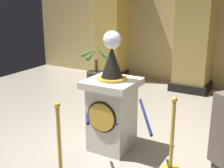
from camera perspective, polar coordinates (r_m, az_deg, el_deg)
The scene contains 9 objects.
ground_plane at distance 4.36m, azimuth 0.63°, elevation -14.50°, with size 10.15×10.15×0.00m, color #9E9384.
back_wall at distance 7.80m, azimuth 16.71°, elevation 13.32°, with size 10.15×0.16×3.81m, color tan.
pedestal_clock at distance 4.40m, azimuth -0.03°, elevation -4.12°, with size 0.72×0.72×1.79m.
stanchion_near at distance 3.92m, azimuth -10.01°, elevation -12.58°, with size 0.24×0.24×1.02m.
stanchion_far at distance 4.06m, azimuth 11.37°, elevation -11.47°, with size 0.24×0.24×1.04m.
velvet_rope at distance 3.74m, azimuth 0.92°, elevation -6.44°, with size 1.05×1.04×0.22m.
column_left at distance 8.29m, azimuth -0.06°, elevation 13.52°, with size 0.83×0.83×3.65m.
column_centre_rear at distance 7.42m, azimuth 15.92°, elevation 12.56°, with size 0.95×0.95×3.65m.
potted_palm_left at distance 7.52m, azimuth -3.01°, elevation 1.53°, with size 0.80×0.79×1.05m.
Camera 1 is at (1.81, -3.27, 2.24)m, focal length 47.62 mm.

